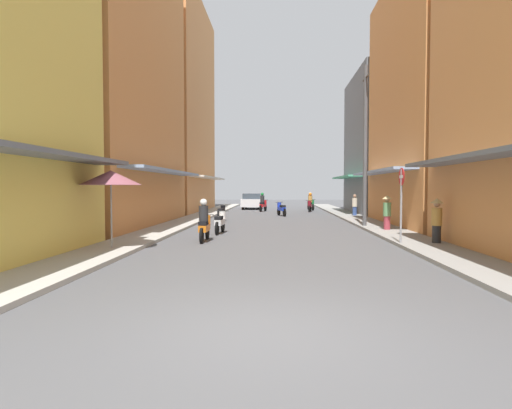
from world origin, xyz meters
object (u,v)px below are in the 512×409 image
Objects in this scene: pedestrian_midway at (355,206)px; vendor_umbrella at (111,178)px; pedestrian_far at (437,219)px; street_sign_no_entry at (401,195)px; motorbike_maroon at (310,203)px; parked_car at (252,201)px; motorbike_orange at (204,222)px; motorbike_white at (220,222)px; motorbike_green at (311,202)px; utility_pole at (365,146)px; motorbike_red at (263,203)px; pedestrian_crossing at (387,211)px; motorbike_blue at (281,209)px; motorbike_black at (222,213)px.

pedestrian_midway is 0.61× the size of vendor_umbrella.
pedestrian_midway is at bearing 90.61° from pedestrian_far.
street_sign_no_entry is at bearing -94.24° from pedestrian_midway.
motorbike_maroon is 6.67m from parked_car.
motorbike_orange is 3.82m from vendor_umbrella.
pedestrian_midway is (7.69, 10.49, 0.26)m from motorbike_white.
pedestrian_far is (8.05, -0.84, 0.21)m from motorbike_orange.
utility_pole is at bearing -85.31° from motorbike_green.
motorbike_red is at bearing -74.58° from parked_car.
street_sign_no_entry is (6.86, -0.86, 1.01)m from motorbike_orange.
vendor_umbrella is (-10.55, -1.58, 1.37)m from pedestrian_far.
utility_pole is (1.60, -13.70, 3.33)m from motorbike_maroon.
pedestrian_far reaches higher than pedestrian_midway.
motorbike_maroon is 1.17× the size of pedestrian_midway.
motorbike_maroon is at bearing -3.61° from motorbike_red.
pedestrian_crossing is at bearing 81.13° from street_sign_no_entry.
pedestrian_far is 0.64× the size of vendor_umbrella.
motorbike_blue is 15.75m from pedestrian_far.
motorbike_maroon is 0.23× the size of utility_pole.
pedestrian_far is 0.61× the size of street_sign_no_entry.
motorbike_black is 9.07m from utility_pole.
utility_pole is at bearing -96.96° from pedestrian_midway.
street_sign_no_entry is (-0.10, -6.34, -2.32)m from utility_pole.
motorbike_red is 0.97× the size of motorbike_black.
motorbike_black is at bearing -120.48° from motorbike_maroon.
pedestrian_far is 7.13m from utility_pole.
motorbike_maroon is at bearing 70.01° from vendor_umbrella.
motorbike_green is 0.23× the size of utility_pole.
pedestrian_far is at bearing -72.46° from parked_car.
motorbike_blue is at bearing 108.89° from pedestrian_far.
motorbike_maroon is at bearing 113.02° from pedestrian_midway.
motorbike_white is 8.10m from utility_pole.
pedestrian_crossing reaches higher than motorbike_white.
vendor_umbrella is (-2.50, -2.42, 1.58)m from motorbike_orange.
motorbike_maroon reaches higher than pedestrian_midway.
pedestrian_midway is (2.54, -5.98, 0.06)m from motorbike_maroon.
motorbike_red is at bearing 79.69° from vendor_umbrella.
motorbike_white is (-1.27, -16.71, -0.20)m from motorbike_red.
utility_pole is 2.98× the size of street_sign_no_entry.
pedestrian_crossing is 4.55m from street_sign_no_entry.
motorbike_blue is 1.13× the size of pedestrian_midway.
motorbike_orange is at bearing 174.04° from pedestrian_far.
pedestrian_crossing is at bearing 30.84° from vendor_umbrella.
utility_pole is at bearing 22.29° from motorbike_white.
pedestrian_crossing is (-0.50, 4.41, 0.01)m from pedestrian_far.
motorbike_green is at bearing 104.90° from pedestrian_midway.
motorbike_green is at bearing 96.05° from pedestrian_crossing.
motorbike_blue is 0.98× the size of motorbike_green.
motorbike_red is 0.99× the size of motorbike_green.
motorbike_red is 0.70× the size of vendor_umbrella.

